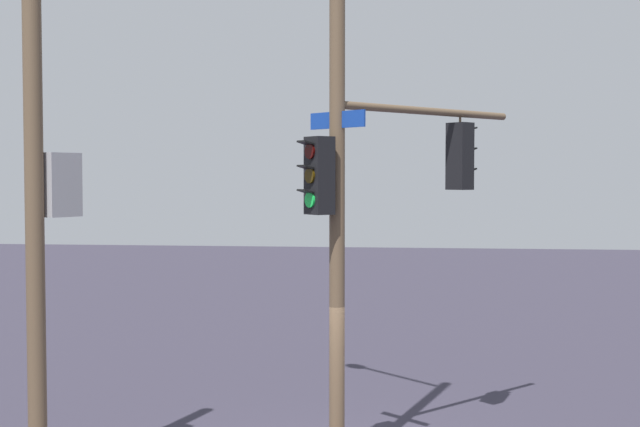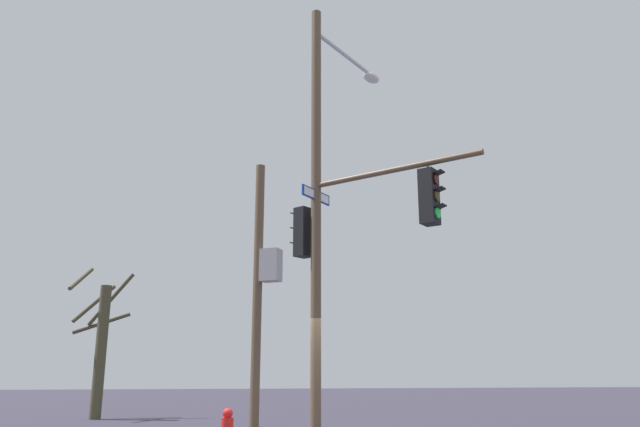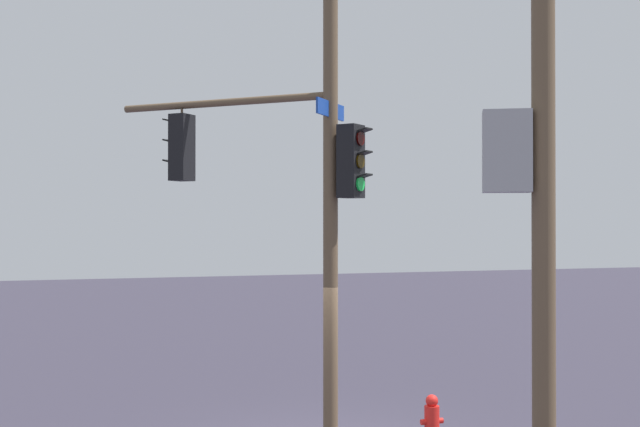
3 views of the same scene
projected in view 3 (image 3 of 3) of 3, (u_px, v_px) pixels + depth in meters
name	position (u px, v px, depth m)	size (l,w,h in m)	color
main_signal_pole_assembly	(299.00, 112.00, 12.72)	(3.36, 4.91, 9.77)	brown
secondary_pole_assembly	(533.00, 193.00, 9.16)	(0.81, 0.62, 7.22)	brown
fire_hydrant	(432.00, 419.00, 13.32)	(0.38, 0.24, 0.73)	red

